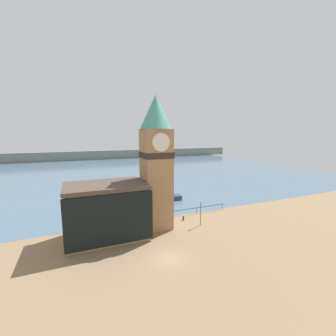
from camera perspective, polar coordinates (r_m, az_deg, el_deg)
The scene contains 9 objects.
ground_plane at distance 28.76m, azimuth 0.01°, elevation -22.04°, with size 160.00×160.00×0.00m, color #846B4C.
water at distance 96.75m, azimuth -17.00°, elevation -0.43°, with size 160.00×120.00×0.00m.
far_shoreline at distance 136.03m, azimuth -18.87°, elevation 3.08°, with size 180.00×3.00×5.00m.
pier_railing at distance 42.81m, azimuth 7.33°, elevation -10.10°, with size 12.02×0.08×1.09m.
clock_tower at distance 34.18m, azimuth -3.03°, elevation 2.14°, with size 4.75×4.75×20.37m.
pier_building at distance 33.31m, azimuth -15.28°, elevation -10.47°, with size 11.16×7.34×7.84m.
boat_near at distance 50.55m, azimuth -0.08°, elevation -7.29°, with size 5.75×2.67×2.15m.
mooring_bollard_near at distance 39.49m, azimuth 3.92°, elevation -12.52°, with size 0.29×0.29×0.78m.
lamp_post at distance 36.89m, azimuth 8.33°, elevation -9.98°, with size 0.32×0.32×4.25m.
Camera 1 is at (-9.67, -22.75, 14.70)m, focal length 24.00 mm.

